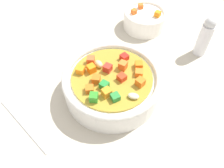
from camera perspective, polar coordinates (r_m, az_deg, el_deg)
ground_plane at (r=44.09cm, az=0.00°, el=-2.91°), size 140.00×140.00×2.00cm
soup_bowl_main at (r=41.02cm, az=-0.01°, el=0.23°), size 18.05×18.05×6.25cm
spoon at (r=38.27cm, az=-16.19°, el=-17.00°), size 15.98×19.01×0.76cm
side_bowl_small at (r=57.30cm, az=8.35°, el=16.24°), size 10.27×10.27×5.07cm
pepper_shaker at (r=51.62cm, az=22.82°, el=11.19°), size 2.69×2.69×9.20cm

